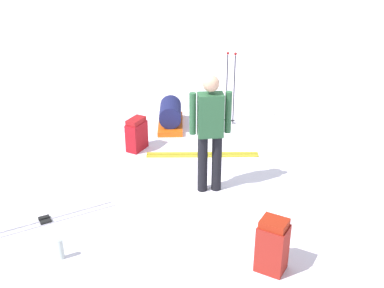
# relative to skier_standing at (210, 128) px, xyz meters

# --- Properties ---
(ground_plane) EXTENTS (80.00, 80.00, 0.00)m
(ground_plane) POSITION_rel_skier_standing_xyz_m (0.23, 0.11, -0.95)
(ground_plane) COLOR white
(skier_standing) EXTENTS (0.45, 0.41, 1.70)m
(skier_standing) POSITION_rel_skier_standing_xyz_m (0.00, 0.00, 0.00)
(skier_standing) COLOR black
(skier_standing) RESTS_ON ground_plane
(ski_pair_near) EXTENTS (1.59, 1.22, 0.05)m
(ski_pair_near) POSITION_rel_skier_standing_xyz_m (0.70, -0.85, -0.94)
(ski_pair_near) COLOR gold
(ski_pair_near) RESTS_ON ground_plane
(ski_pair_far) EXTENTS (0.94, 1.74, 0.05)m
(ski_pair_far) POSITION_rel_skier_standing_xyz_m (1.27, 1.90, -0.94)
(ski_pair_far) COLOR silver
(ski_pair_far) RESTS_ON ground_plane
(backpack_large_dark) EXTENTS (0.34, 0.29, 0.64)m
(backpack_large_dark) POSITION_rel_skier_standing_xyz_m (-1.51, 1.04, -0.64)
(backpack_large_dark) COLOR maroon
(backpack_large_dark) RESTS_ON ground_plane
(backpack_bright) EXTENTS (0.26, 0.40, 0.56)m
(backpack_bright) POSITION_rel_skier_standing_xyz_m (1.72, -0.40, -0.68)
(backpack_bright) COLOR #A1131B
(backpack_bright) RESTS_ON ground_plane
(ski_poles_planted_near) EXTENTS (0.20, 0.11, 1.37)m
(ski_poles_planted_near) POSITION_rel_skier_standing_xyz_m (1.05, -2.28, -0.19)
(ski_poles_planted_near) COLOR black
(ski_poles_planted_near) RESTS_ON ground_plane
(gear_sled) EXTENTS (0.98, 1.10, 0.49)m
(gear_sled) POSITION_rel_skier_standing_xyz_m (1.87, -1.51, -0.73)
(gear_sled) COLOR #E7550F
(gear_sled) RESTS_ON ground_plane
(thermos_bottle) EXTENTS (0.07, 0.07, 0.26)m
(thermos_bottle) POSITION_rel_skier_standing_xyz_m (0.53, 2.26, -0.82)
(thermos_bottle) COLOR #AEBDB7
(thermos_bottle) RESTS_ON ground_plane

